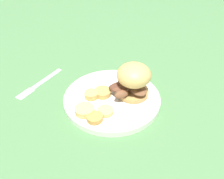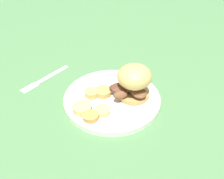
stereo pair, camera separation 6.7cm
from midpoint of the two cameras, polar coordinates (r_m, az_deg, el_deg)
name	(u,v)px [view 1 (the left image)]	position (r m, az deg, el deg)	size (l,w,h in m)	color
ground_plane	(112,101)	(0.75, -2.56, -2.71)	(4.00, 4.00, 0.00)	#4C7A47
dinner_plate	(112,99)	(0.75, -2.58, -2.11)	(0.27, 0.27, 0.02)	white
sandwich	(132,80)	(0.72, 1.75, 1.99)	(0.12, 0.11, 0.10)	tan
potato_round_0	(84,110)	(0.70, -8.91, -4.43)	(0.05, 0.05, 0.02)	#DBB766
potato_round_1	(95,118)	(0.67, -6.68, -6.24)	(0.04, 0.04, 0.01)	#BC8942
potato_round_2	(103,92)	(0.75, -4.66, -0.71)	(0.05, 0.05, 0.01)	tan
potato_round_3	(105,111)	(0.69, -4.26, -4.77)	(0.04, 0.04, 0.01)	#DBB766
potato_round_4	(91,95)	(0.74, -7.14, -1.19)	(0.04, 0.04, 0.02)	tan
fork	(40,83)	(0.86, -17.65, 1.19)	(0.18, 0.07, 0.00)	silver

